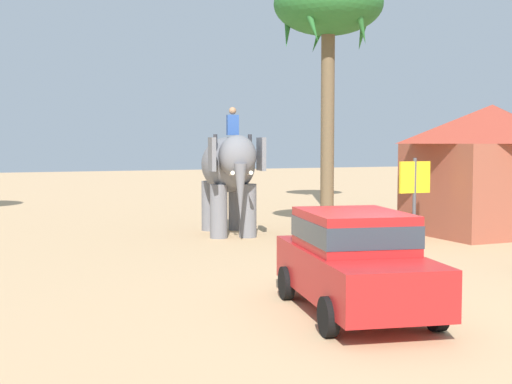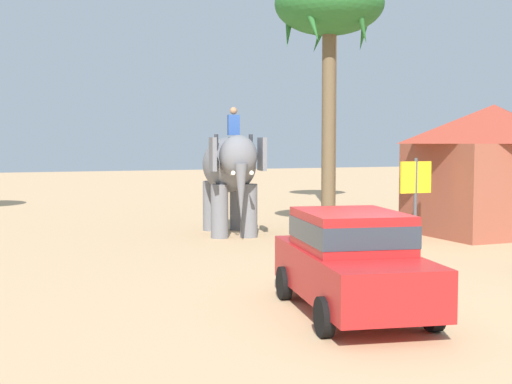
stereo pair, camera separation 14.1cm
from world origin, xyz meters
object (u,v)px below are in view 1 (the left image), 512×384
Objects in this scene: elephant_with_mahout at (229,170)px; palm_tree_behind_elephant at (328,11)px; car_sedan_foreground at (354,258)px; signboard_yellow at (415,183)px; roadside_hut at (491,165)px.

palm_tree_behind_elephant is (2.45, -1.74, 4.67)m from elephant_with_mahout.
car_sedan_foreground is 1.09× the size of elephant_with_mahout.
car_sedan_foreground is 8.97m from signboard_yellow.
signboard_yellow is (1.88, -1.74, -4.97)m from palm_tree_behind_elephant.
elephant_with_mahout is 8.10m from roadside_hut.
palm_tree_behind_elephant is 5.59m from signboard_yellow.
roadside_hut is at bearing -12.29° from palm_tree_behind_elephant.
car_sedan_foreground is 11.80m from roadside_hut.
signboard_yellow is (-3.26, -0.62, -0.44)m from roadside_hut.
palm_tree_behind_elephant is at bearing 167.71° from roadside_hut.
elephant_with_mahout is at bearing 81.17° from car_sedan_foreground.
palm_tree_behind_elephant is 1.55× the size of roadside_hut.
elephant_with_mahout is at bearing 141.19° from signboard_yellow.
signboard_yellow is (5.91, 6.71, 0.76)m from car_sedan_foreground.
signboard_yellow is (4.33, -3.48, -0.30)m from elephant_with_mahout.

